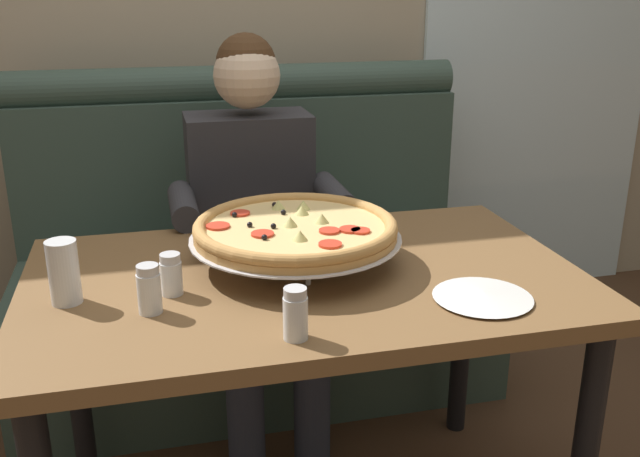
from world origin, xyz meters
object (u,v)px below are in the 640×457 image
Objects in this scene: shaker_oregano at (295,317)px; shaker_parmesan at (149,293)px; pizza at (296,230)px; plate_near_left at (483,295)px; drinking_glass at (64,276)px; diner_main at (255,216)px; patio_chair at (463,158)px; shaker_pepper_flakes at (171,277)px; booth_bench at (254,274)px; dining_table at (305,309)px.

shaker_oregano is 1.00× the size of shaker_parmesan.
pizza is 0.48m from plate_near_left.
diner_main is at bearing 51.42° from drinking_glass.
patio_chair is (1.33, 1.30, -0.19)m from diner_main.
shaker_pepper_flakes is at bearing -2.42° from drinking_glass.
diner_main is (-0.03, -0.27, 0.31)m from booth_bench.
dining_table is at bearing -87.55° from diner_main.
shaker_parmesan is (-0.36, -1.00, 0.40)m from booth_bench.
plate_near_left is (0.71, -0.11, -0.04)m from shaker_parmesan.
plate_near_left is (0.35, -1.11, 0.37)m from booth_bench.
shaker_parmesan reaches higher than patio_chair.
shaker_oregano is 0.33m from shaker_parmesan.
pizza is (-0.01, -0.80, 0.45)m from booth_bench.
shaker_parmesan is 2.65m from patio_chair.
shaker_parmesan is (-0.34, -0.74, 0.09)m from diner_main.
booth_bench is 11.72× the size of drinking_glass.
booth_bench is at bearing 90.00° from dining_table.
plate_near_left is at bearing -66.05° from diner_main.
diner_main reaches higher than booth_bench.
booth_bench is 0.41m from diner_main.
booth_bench is at bearing 85.72° from shaker_oregano.
plate_near_left is 1.55× the size of drinking_glass.
plate_near_left is (0.44, 0.08, -0.04)m from shaker_oregano.
diner_main reaches higher than shaker_parmesan.
pizza is 0.41m from shaker_parmesan.
pizza is at bearing 139.15° from plate_near_left.
diner_main is at bearing 66.18° from shaker_pepper_flakes.
dining_table is 0.56m from drinking_glass.
dining_table is at bearing 3.64° from drinking_glass.
pizza is 0.40m from shaker_oregano.
booth_bench is 0.92m from dining_table.
diner_main is 8.92× the size of drinking_glass.
booth_bench is 1.26m from shaker_oregano.
shaker_oregano reaches higher than plate_near_left.
shaker_parmesan is 0.12× the size of patio_chair.
drinking_glass is (-0.51, -0.64, 0.11)m from diner_main.
shaker_pepper_flakes is 0.23m from drinking_glass.
dining_table is 1.04× the size of diner_main.
booth_bench is 1.67m from patio_chair.
plate_near_left is (0.36, -0.31, -0.08)m from pizza.
shaker_oregano is 0.49× the size of plate_near_left.
diner_main is 0.83m from drinking_glass.
plate_near_left is at bearing -16.12° from shaker_pepper_flakes.
plate_near_left is at bearing -34.02° from dining_table.
drinking_glass is 2.70m from patio_chair.
patio_chair is at bearing 44.44° from diner_main.
patio_chair is (1.39, 2.23, -0.28)m from shaker_oregano.
shaker_parmesan is at bearing -114.57° from diner_main.
drinking_glass reaches higher than patio_chair.
booth_bench reaches higher than dining_table.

